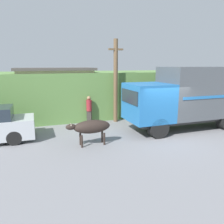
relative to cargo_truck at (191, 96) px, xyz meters
name	(u,v)px	position (x,y,z in m)	size (l,w,h in m)	color
ground_plane	(164,137)	(-2.26, -0.98, -1.87)	(60.00, 60.00, 0.00)	gray
hillside_embankment	(116,92)	(-2.26, 5.91, -0.34)	(32.00, 5.46, 3.06)	#608C47
building_backdrop	(56,94)	(-6.89, 4.74, -0.17)	(4.91, 2.70, 3.38)	#C6B793
cargo_truck	(191,96)	(0.00, 0.00, 0.00)	(7.05, 2.29, 3.46)	#2D2D2D
brown_cow	(91,127)	(-5.94, -0.78, -1.03)	(2.00, 0.60, 1.16)	#2D231E
pedestrian_on_hill	(89,108)	(-5.13, 2.92, -0.93)	(0.44, 0.44, 1.70)	#38332D
utility_pole	(116,80)	(-3.44, 2.82, 0.77)	(0.90, 0.26, 5.08)	brown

